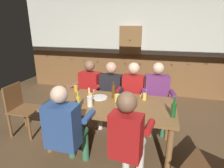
# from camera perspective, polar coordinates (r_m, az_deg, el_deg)

# --- Properties ---
(ground_plane) EXTENTS (7.58, 7.58, 0.00)m
(ground_plane) POSITION_cam_1_polar(r_m,az_deg,el_deg) (3.07, -0.75, -19.05)
(ground_plane) COLOR brown
(back_wall_upper) EXTENTS (6.32, 0.12, 1.51)m
(back_wall_upper) POSITION_cam_1_polar(r_m,az_deg,el_deg) (5.02, 7.72, 17.71)
(back_wall_upper) COLOR beige
(back_wall_wainscot) EXTENTS (6.32, 0.12, 1.08)m
(back_wall_wainscot) POSITION_cam_1_polar(r_m,az_deg,el_deg) (5.19, 7.12, 3.25)
(back_wall_wainscot) COLOR brown
(back_wall_wainscot) RESTS_ON ground_plane
(dining_table) EXTENTS (1.87, 0.95, 0.72)m
(dining_table) POSITION_cam_1_polar(r_m,az_deg,el_deg) (2.82, -0.30, -7.62)
(dining_table) COLOR brown
(dining_table) RESTS_ON ground_plane
(person_0) EXTENTS (0.59, 0.60, 1.19)m
(person_0) POSITION_cam_1_polar(r_m,az_deg,el_deg) (3.62, -7.26, -1.41)
(person_0) COLOR #AD1919
(person_0) RESTS_ON ground_plane
(person_1) EXTENTS (0.55, 0.53, 1.19)m
(person_1) POSITION_cam_1_polar(r_m,az_deg,el_deg) (3.48, -0.63, -2.07)
(person_1) COLOR black
(person_1) RESTS_ON ground_plane
(person_2) EXTENTS (0.52, 0.54, 1.20)m
(person_2) POSITION_cam_1_polar(r_m,az_deg,el_deg) (3.39, 6.25, -2.64)
(person_2) COLOR #AD1919
(person_2) RESTS_ON ground_plane
(person_3) EXTENTS (0.59, 0.56, 1.22)m
(person_3) POSITION_cam_1_polar(r_m,az_deg,el_deg) (3.37, 13.58, -3.01)
(person_3) COLOR #6B2D66
(person_3) RESTS_ON ground_plane
(person_4) EXTENTS (0.53, 0.53, 1.21)m
(person_4) POSITION_cam_1_polar(r_m,az_deg,el_deg) (2.36, -14.02, -12.76)
(person_4) COLOR #2D4C84
(person_4) RESTS_ON ground_plane
(person_5) EXTENTS (0.52, 0.53, 1.22)m
(person_5) POSITION_cam_1_polar(r_m,az_deg,el_deg) (2.13, 4.93, -15.75)
(person_5) COLOR #AD1919
(person_5) RESTS_ON ground_plane
(chair_empty_near_left) EXTENTS (0.45, 0.45, 0.88)m
(chair_empty_near_left) POSITION_cam_1_polar(r_m,az_deg,el_deg) (3.59, -26.20, -6.52)
(chair_empty_near_left) COLOR brown
(chair_empty_near_left) RESTS_ON ground_plane
(table_candle) EXTENTS (0.04, 0.04, 0.08)m
(table_candle) POSITION_cam_1_polar(r_m,az_deg,el_deg) (3.21, -7.04, -1.90)
(table_candle) COLOR #F9E08C
(table_candle) RESTS_ON dining_table
(plate_0) EXTENTS (0.26, 0.26, 0.01)m
(plate_0) POSITION_cam_1_polar(r_m,az_deg,el_deg) (2.97, -3.92, -4.14)
(plate_0) COLOR white
(plate_0) RESTS_ON dining_table
(bottle_0) EXTENTS (0.06, 0.06, 0.27)m
(bottle_0) POSITION_cam_1_polar(r_m,az_deg,el_deg) (2.47, 18.37, -7.43)
(bottle_0) COLOR #195923
(bottle_0) RESTS_ON dining_table
(bottle_1) EXTENTS (0.06, 0.06, 0.24)m
(bottle_1) POSITION_cam_1_polar(r_m,az_deg,el_deg) (2.83, -15.99, -3.99)
(bottle_1) COLOR red
(bottle_1) RESTS_ON dining_table
(bottle_2) EXTENTS (0.06, 0.06, 0.26)m
(bottle_2) POSITION_cam_1_polar(r_m,az_deg,el_deg) (2.93, 0.46, -2.32)
(bottle_2) COLOR #593314
(bottle_2) RESTS_ON dining_table
(bottle_3) EXTENTS (0.06, 0.06, 0.26)m
(bottle_3) POSITION_cam_1_polar(r_m,az_deg,el_deg) (2.60, -10.35, -5.62)
(bottle_3) COLOR gold
(bottle_3) RESTS_ON dining_table
(pint_glass_0) EXTENTS (0.07, 0.07, 0.11)m
(pint_glass_0) POSITION_cam_1_polar(r_m,az_deg,el_deg) (3.30, -11.04, -1.31)
(pint_glass_0) COLOR gold
(pint_glass_0) RESTS_ON dining_table
(pint_glass_1) EXTENTS (0.08, 0.08, 0.14)m
(pint_glass_1) POSITION_cam_1_polar(r_m,az_deg,el_deg) (2.73, 2.77, -4.83)
(pint_glass_1) COLOR #E5C64C
(pint_glass_1) RESTS_ON dining_table
(pint_glass_2) EXTENTS (0.08, 0.08, 0.12)m
(pint_glass_2) POSITION_cam_1_polar(r_m,az_deg,el_deg) (2.81, 1.57, -4.33)
(pint_glass_2) COLOR #E5C64C
(pint_glass_2) RESTS_ON dining_table
(pint_glass_3) EXTENTS (0.06, 0.06, 0.13)m
(pint_glass_3) POSITION_cam_1_polar(r_m,az_deg,el_deg) (2.84, -6.66, -4.10)
(pint_glass_3) COLOR #E5C64C
(pint_glass_3) RESTS_ON dining_table
(pint_glass_4) EXTENTS (0.08, 0.08, 0.15)m
(pint_glass_4) POSITION_cam_1_polar(r_m,az_deg,el_deg) (2.68, -6.83, -5.28)
(pint_glass_4) COLOR white
(pint_glass_4) RESTS_ON dining_table
(pint_glass_5) EXTENTS (0.06, 0.06, 0.11)m
(pint_glass_5) POSITION_cam_1_polar(r_m,az_deg,el_deg) (2.92, 9.93, -3.81)
(pint_glass_5) COLOR #E5C64C
(pint_glass_5) RESTS_ON dining_table
(wall_dart_cabinet) EXTENTS (0.56, 0.15, 0.70)m
(wall_dart_cabinet) POSITION_cam_1_polar(r_m,az_deg,el_deg) (4.93, 5.67, 13.28)
(wall_dart_cabinet) COLOR brown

